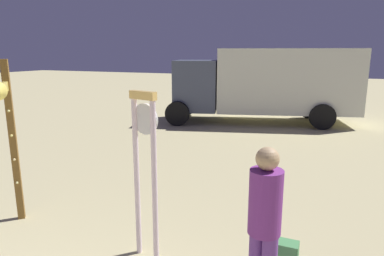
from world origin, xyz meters
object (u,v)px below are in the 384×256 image
(person_near_clock, at_px, (264,221))
(box_truck_near, at_px, (267,82))
(arrow_sign, at_px, (7,122))
(standing_clock, at_px, (145,160))

(person_near_clock, xyz_separation_m, box_truck_near, (-1.94, 9.95, 0.57))
(arrow_sign, bearing_deg, standing_clock, 3.13)
(standing_clock, distance_m, person_near_clock, 1.64)
(person_near_clock, bearing_deg, standing_clock, 168.74)
(arrow_sign, height_order, person_near_clock, arrow_sign)
(standing_clock, xyz_separation_m, box_truck_near, (-0.37, 9.64, 0.23))
(box_truck_near, bearing_deg, person_near_clock, -78.97)
(box_truck_near, bearing_deg, standing_clock, -87.80)
(arrow_sign, xyz_separation_m, box_truck_near, (1.86, 9.76, -0.11))
(arrow_sign, xyz_separation_m, person_near_clock, (3.80, -0.19, -0.68))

